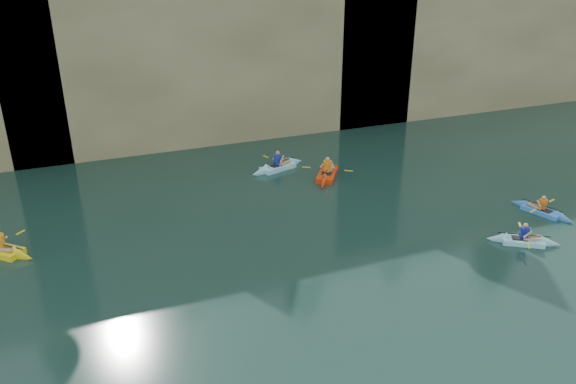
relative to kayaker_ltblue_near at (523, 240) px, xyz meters
name	(u,v)px	position (x,y,z in m)	size (l,w,h in m)	color
cliff	(165,24)	(-9.08, 24.58, 5.86)	(70.00, 16.00, 12.00)	tan
cliff_slab_center	(225,43)	(-7.08, 17.18, 5.56)	(24.00, 2.40, 11.40)	tan
cliff_slab_east	(501,37)	(12.92, 17.18, 4.78)	(26.00, 2.40, 9.84)	tan
sea_cave_center	(127,126)	(-13.08, 16.53, 1.46)	(3.50, 1.00, 3.20)	black
sea_cave_east	(351,92)	(0.92, 16.53, 2.11)	(5.00, 1.00, 4.50)	black
kayaker_ltblue_near	(523,240)	(0.00, 0.00, 0.00)	(2.70, 2.06, 1.10)	#95E1FA
kayaker_red_far	(327,174)	(-4.21, 9.17, 0.03)	(2.71, 3.43, 1.33)	red
kayaker_yellow	(1,250)	(-19.13, 6.75, 0.02)	(2.74, 2.63, 1.25)	yellow
kayaker_ltblue_mid	(278,167)	(-6.17, 11.10, 0.02)	(3.40, 2.40, 1.27)	#97E1FE
kayaker_blue_east	(542,211)	(2.75, 1.84, -0.01)	(2.00, 2.97, 1.03)	#3F82D9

